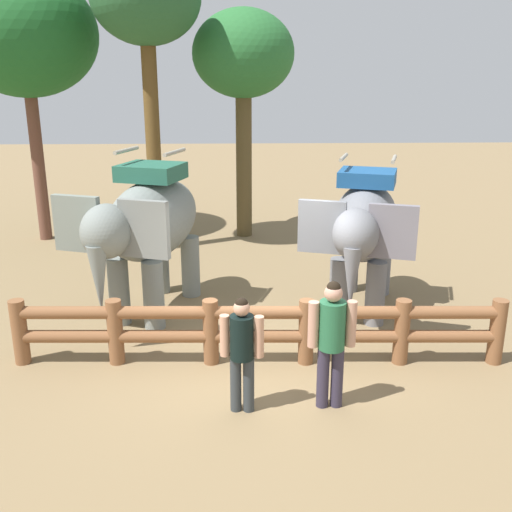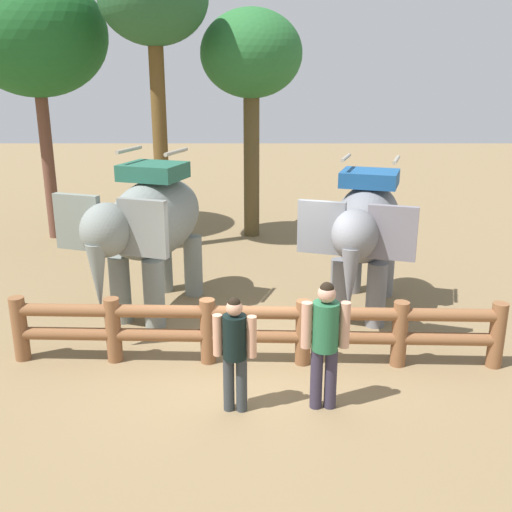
{
  "view_description": "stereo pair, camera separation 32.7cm",
  "coord_description": "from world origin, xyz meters",
  "px_view_note": "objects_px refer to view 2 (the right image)",
  "views": [
    {
      "loc": [
        -0.32,
        -8.28,
        4.37
      ],
      "look_at": [
        0.0,
        1.2,
        1.4
      ],
      "focal_mm": 41.22,
      "sensor_mm": 36.0,
      "label": 1
    },
    {
      "loc": [
        0.01,
        -8.28,
        4.37
      ],
      "look_at": [
        0.0,
        1.2,
        1.4
      ],
      "focal_mm": 41.22,
      "sensor_mm": 36.0,
      "label": 2
    }
  ],
  "objects_px": {
    "log_fence": "(256,327)",
    "tourist_woman_in_black": "(235,346)",
    "tree_far_right": "(252,59)",
    "tree_far_left": "(154,4)",
    "tree_back_center": "(35,36)",
    "elephant_near_left": "(151,224)",
    "tourist_man_in_blue": "(326,337)",
    "elephant_center": "(366,228)"
  },
  "relations": [
    {
      "from": "log_fence",
      "to": "tourist_woman_in_black",
      "type": "height_order",
      "value": "tourist_woman_in_black"
    },
    {
      "from": "tourist_woman_in_black",
      "to": "tree_far_right",
      "type": "bearing_deg",
      "value": 89.0
    },
    {
      "from": "tourist_woman_in_black",
      "to": "tree_far_left",
      "type": "distance_m",
      "value": 9.38
    },
    {
      "from": "tree_back_center",
      "to": "tree_far_right",
      "type": "xyz_separation_m",
      "value": [
        5.45,
        0.2,
        -0.55
      ]
    },
    {
      "from": "elephant_near_left",
      "to": "tourist_man_in_blue",
      "type": "distance_m",
      "value": 4.46
    },
    {
      "from": "tree_far_right",
      "to": "tree_far_left",
      "type": "bearing_deg",
      "value": -150.33
    },
    {
      "from": "tree_back_center",
      "to": "elephant_near_left",
      "type": "bearing_deg",
      "value": -55.75
    },
    {
      "from": "elephant_near_left",
      "to": "tree_back_center",
      "type": "relative_size",
      "value": 0.53
    },
    {
      "from": "elephant_center",
      "to": "tourist_man_in_blue",
      "type": "bearing_deg",
      "value": -108.04
    },
    {
      "from": "tourist_woman_in_black",
      "to": "tree_far_left",
      "type": "relative_size",
      "value": 0.23
    },
    {
      "from": "tourist_man_in_blue",
      "to": "tourist_woman_in_black",
      "type": "bearing_deg",
      "value": -176.51
    },
    {
      "from": "tree_back_center",
      "to": "tree_far_right",
      "type": "bearing_deg",
      "value": 2.12
    },
    {
      "from": "tourist_man_in_blue",
      "to": "elephant_near_left",
      "type": "bearing_deg",
      "value": 130.24
    },
    {
      "from": "log_fence",
      "to": "tourist_man_in_blue",
      "type": "relative_size",
      "value": 4.22
    },
    {
      "from": "log_fence",
      "to": "tree_far_right",
      "type": "distance_m",
      "value": 8.66
    },
    {
      "from": "tree_back_center",
      "to": "elephant_center",
      "type": "bearing_deg",
      "value": -35.16
    },
    {
      "from": "tree_far_right",
      "to": "tourist_man_in_blue",
      "type": "bearing_deg",
      "value": -83.4
    },
    {
      "from": "tourist_woman_in_black",
      "to": "tourist_man_in_blue",
      "type": "xyz_separation_m",
      "value": [
        1.19,
        0.07,
        0.1
      ]
    },
    {
      "from": "log_fence",
      "to": "tree_back_center",
      "type": "xyz_separation_m",
      "value": [
        -5.57,
        7.42,
        4.65
      ]
    },
    {
      "from": "log_fence",
      "to": "elephant_near_left",
      "type": "relative_size",
      "value": 2.09
    },
    {
      "from": "tourist_man_in_blue",
      "to": "tree_far_right",
      "type": "height_order",
      "value": "tree_far_right"
    },
    {
      "from": "log_fence",
      "to": "tourist_man_in_blue",
      "type": "height_order",
      "value": "tourist_man_in_blue"
    },
    {
      "from": "log_fence",
      "to": "tree_back_center",
      "type": "distance_m",
      "value": 10.37
    },
    {
      "from": "tree_far_left",
      "to": "tree_back_center",
      "type": "distance_m",
      "value": 3.44
    },
    {
      "from": "tourist_woman_in_black",
      "to": "tree_back_center",
      "type": "distance_m",
      "value": 11.12
    },
    {
      "from": "elephant_near_left",
      "to": "tourist_man_in_blue",
      "type": "relative_size",
      "value": 2.02
    },
    {
      "from": "tourist_man_in_blue",
      "to": "tree_far_right",
      "type": "distance_m",
      "value": 9.68
    },
    {
      "from": "tourist_man_in_blue",
      "to": "tree_far_left",
      "type": "height_order",
      "value": "tree_far_left"
    },
    {
      "from": "log_fence",
      "to": "tourist_man_in_blue",
      "type": "distance_m",
      "value": 1.64
    },
    {
      "from": "tourist_woman_in_black",
      "to": "tree_back_center",
      "type": "relative_size",
      "value": 0.24
    },
    {
      "from": "tree_far_right",
      "to": "elephant_near_left",
      "type": "bearing_deg",
      "value": -108.2
    },
    {
      "from": "tourist_man_in_blue",
      "to": "tree_far_left",
      "type": "relative_size",
      "value": 0.25
    },
    {
      "from": "log_fence",
      "to": "elephant_center",
      "type": "bearing_deg",
      "value": 45.89
    },
    {
      "from": "tree_far_right",
      "to": "tourist_woman_in_black",
      "type": "bearing_deg",
      "value": -91.0
    },
    {
      "from": "tree_far_right",
      "to": "elephant_center",
      "type": "bearing_deg",
      "value": -69.0
    },
    {
      "from": "elephant_near_left",
      "to": "tourist_woman_in_black",
      "type": "relative_size",
      "value": 2.24
    },
    {
      "from": "tree_far_left",
      "to": "tourist_woman_in_black",
      "type": "bearing_deg",
      "value": -74.81
    },
    {
      "from": "log_fence",
      "to": "tourist_woman_in_black",
      "type": "distance_m",
      "value": 1.43
    },
    {
      "from": "elephant_near_left",
      "to": "tree_far_left",
      "type": "height_order",
      "value": "tree_far_left"
    },
    {
      "from": "log_fence",
      "to": "elephant_near_left",
      "type": "bearing_deg",
      "value": 132.84
    },
    {
      "from": "log_fence",
      "to": "elephant_center",
      "type": "distance_m",
      "value": 3.08
    },
    {
      "from": "elephant_center",
      "to": "tree_far_right",
      "type": "bearing_deg",
      "value": 111.0
    }
  ]
}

